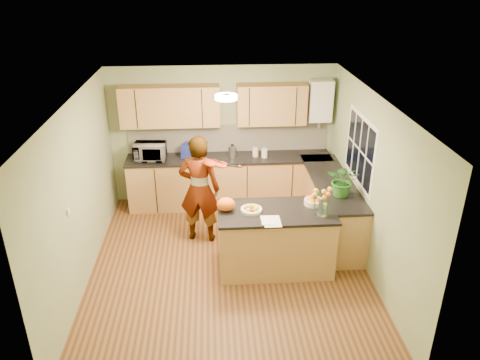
{
  "coord_description": "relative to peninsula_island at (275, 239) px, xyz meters",
  "views": [
    {
      "loc": [
        -0.22,
        -5.76,
        4.06
      ],
      "look_at": [
        0.2,
        0.5,
        1.15
      ],
      "focal_mm": 35.0,
      "sensor_mm": 36.0,
      "label": 1
    }
  ],
  "objects": [
    {
      "name": "floor",
      "position": [
        -0.67,
        0.09,
        -0.47
      ],
      "size": [
        4.5,
        4.5,
        0.0
      ],
      "primitive_type": "plane",
      "color": "#552F18",
      "rests_on": "ground"
    },
    {
      "name": "splashback",
      "position": [
        -0.57,
        2.32,
        0.73
      ],
      "size": [
        3.6,
        0.02,
        0.52
      ],
      "primitive_type": "cube",
      "color": "white",
      "rests_on": "back_counter"
    },
    {
      "name": "back_counter",
      "position": [
        -0.57,
        2.03,
        -0.0
      ],
      "size": [
        3.64,
        0.62,
        0.94
      ],
      "color": "#A37141",
      "rests_on": "floor"
    },
    {
      "name": "wall_left",
      "position": [
        -2.67,
        0.09,
        0.78
      ],
      "size": [
        0.02,
        4.5,
        2.5
      ],
      "primitive_type": "cube",
      "color": "gray",
      "rests_on": "floor"
    },
    {
      "name": "peninsula_island",
      "position": [
        0.0,
        0.0,
        0.0
      ],
      "size": [
        1.64,
        0.84,
        0.94
      ],
      "color": "#A37141",
      "rests_on": "floor"
    },
    {
      "name": "wall_back",
      "position": [
        -0.67,
        2.34,
        0.78
      ],
      "size": [
        4.0,
        0.02,
        2.5
      ],
      "primitive_type": "cube",
      "color": "gray",
      "rests_on": "floor"
    },
    {
      "name": "upper_cabinets",
      "position": [
        -0.84,
        2.17,
        1.38
      ],
      "size": [
        3.2,
        0.34,
        0.7
      ],
      "color": "#A37141",
      "rests_on": "wall_back"
    },
    {
      "name": "light_switch",
      "position": [
        -2.65,
        -0.51,
        0.83
      ],
      "size": [
        0.02,
        0.09,
        0.09
      ],
      "primitive_type": "cube",
      "color": "white",
      "rests_on": "wall_left"
    },
    {
      "name": "violin",
      "position": [
        -0.88,
        0.65,
        0.94
      ],
      "size": [
        0.7,
        0.61,
        0.18
      ],
      "primitive_type": null,
      "rotation": [
        0.17,
        0.0,
        -0.61
      ],
      "color": "#500A05",
      "rests_on": "violinist"
    },
    {
      "name": "boiler",
      "position": [
        1.03,
        2.18,
        1.43
      ],
      "size": [
        0.4,
        0.3,
        0.86
      ],
      "color": "white",
      "rests_on": "wall_back"
    },
    {
      "name": "kettle",
      "position": [
        -0.51,
        2.05,
        0.58
      ],
      "size": [
        0.15,
        0.15,
        0.27
      ],
      "rotation": [
        0.0,
        0.0,
        -0.21
      ],
      "color": "#ACADB1",
      "rests_on": "back_counter"
    },
    {
      "name": "jar_cream",
      "position": [
        -0.1,
        2.03,
        0.55
      ],
      "size": [
        0.13,
        0.13,
        0.16
      ],
      "primitive_type": "cylinder",
      "rotation": [
        0.0,
        0.0,
        0.37
      ],
      "color": "beige",
      "rests_on": "back_counter"
    },
    {
      "name": "fruit_dish",
      "position": [
        -0.35,
        -0.0,
        0.51
      ],
      "size": [
        0.3,
        0.3,
        0.1
      ],
      "color": "beige",
      "rests_on": "peninsula_island"
    },
    {
      "name": "blue_box",
      "position": [
        -1.23,
        2.06,
        0.59
      ],
      "size": [
        0.38,
        0.34,
        0.25
      ],
      "primitive_type": "cube",
      "rotation": [
        0.0,
        0.0,
        -0.43
      ],
      "color": "navy",
      "rests_on": "back_counter"
    },
    {
      "name": "ceiling_lamp",
      "position": [
        -0.67,
        0.39,
        1.99
      ],
      "size": [
        0.3,
        0.3,
        0.07
      ],
      "color": "#FFEABF",
      "rests_on": "ceiling"
    },
    {
      "name": "wall_front",
      "position": [
        -0.67,
        -2.16,
        0.78
      ],
      "size": [
        4.0,
        0.02,
        2.5
      ],
      "primitive_type": "cube",
      "color": "gray",
      "rests_on": "floor"
    },
    {
      "name": "orange_bag",
      "position": [
        -0.7,
        0.05,
        0.56
      ],
      "size": [
        0.3,
        0.27,
        0.19
      ],
      "primitive_type": "ellipsoid",
      "rotation": [
        0.0,
        0.0,
        -0.21
      ],
      "color": "orange",
      "rests_on": "peninsula_island"
    },
    {
      "name": "flower_vase",
      "position": [
        0.6,
        -0.18,
        0.79
      ],
      "size": [
        0.26,
        0.26,
        0.49
      ],
      "rotation": [
        0.0,
        0.0,
        -0.07
      ],
      "color": "silver",
      "rests_on": "peninsula_island"
    },
    {
      "name": "potted_plant",
      "position": [
        1.03,
        0.39,
        0.72
      ],
      "size": [
        0.58,
        0.55,
        0.5
      ],
      "primitive_type": "imported",
      "rotation": [
        0.0,
        0.0,
        -0.44
      ],
      "color": "#296D24",
      "rests_on": "right_counter"
    },
    {
      "name": "microwave",
      "position": [
        -1.95,
        2.0,
        0.62
      ],
      "size": [
        0.56,
        0.4,
        0.3
      ],
      "primitive_type": "imported",
      "rotation": [
        0.0,
        0.0,
        -0.07
      ],
      "color": "white",
      "rests_on": "back_counter"
    },
    {
      "name": "ceiling",
      "position": [
        -0.67,
        0.09,
        2.03
      ],
      "size": [
        4.0,
        4.5,
        0.02
      ],
      "primitive_type": "cube",
      "color": "white",
      "rests_on": "wall_back"
    },
    {
      "name": "papers",
      "position": [
        -0.1,
        -0.3,
        0.47
      ],
      "size": [
        0.23,
        0.31,
        0.01
      ],
      "primitive_type": "cube",
      "color": "white",
      "rests_on": "peninsula_island"
    },
    {
      "name": "wall_right",
      "position": [
        1.33,
        0.09,
        0.78
      ],
      "size": [
        0.02,
        4.5,
        2.5
      ],
      "primitive_type": "cube",
      "color": "gray",
      "rests_on": "floor"
    },
    {
      "name": "right_counter",
      "position": [
        1.03,
        0.94,
        -0.0
      ],
      "size": [
        0.62,
        2.24,
        0.94
      ],
      "color": "#A37141",
      "rests_on": "floor"
    },
    {
      "name": "violinist",
      "position": [
        -1.08,
        0.87,
        0.41
      ],
      "size": [
        0.71,
        0.53,
        1.76
      ],
      "primitive_type": "imported",
      "rotation": [
        0.0,
        0.0,
        2.96
      ],
      "color": "tan",
      "rests_on": "floor"
    },
    {
      "name": "jar_white",
      "position": [
        0.06,
        1.97,
        0.55
      ],
      "size": [
        0.14,
        0.14,
        0.16
      ],
      "primitive_type": "cylinder",
      "rotation": [
        0.0,
        0.0,
        0.4
      ],
      "color": "white",
      "rests_on": "back_counter"
    },
    {
      "name": "orange_bowl",
      "position": [
        0.55,
        0.15,
        0.53
      ],
      "size": [
        0.26,
        0.26,
        0.15
      ],
      "color": "beige",
      "rests_on": "peninsula_island"
    },
    {
      "name": "window_right",
      "position": [
        1.33,
        0.69,
        1.08
      ],
      "size": [
        0.01,
        1.3,
        1.05
      ],
      "color": "white",
      "rests_on": "wall_right"
    }
  ]
}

